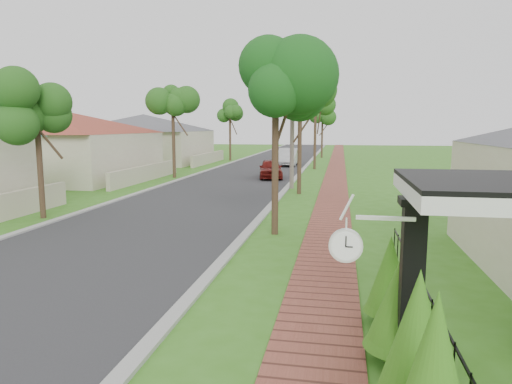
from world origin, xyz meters
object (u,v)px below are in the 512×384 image
Objects in this scene: porch_post at (411,298)px; near_tree at (276,81)px; parked_car_red at (271,169)px; parked_car_white at (288,157)px; station_clock at (349,243)px; utility_pole at (292,115)px.

porch_post is 9.32m from near_tree.
parked_car_red is 16.49m from near_tree.
porch_post is 24.40m from parked_car_red.
parked_car_white is at bearing 80.33° from parked_car_red.
near_tree reaches higher than station_clock.
utility_pole reaches higher than near_tree.
parked_car_red is 24.64m from station_clock.
utility_pole is (-0.63, 11.03, -0.78)m from near_tree.
utility_pole is (1.90, -14.91, 3.29)m from parked_car_white.
near_tree is at bearing 110.68° from porch_post.
near_tree is (2.53, -25.94, 4.07)m from parked_car_white.
parked_car_white is 0.58× the size of utility_pole.
parked_car_red is (-5.55, 23.75, -0.48)m from porch_post.
parked_car_white is 0.76× the size of near_tree.
station_clock is at bearing -88.69° from parked_car_red.
parked_car_white is at bearing 97.26° from utility_pole.
station_clock reaches higher than parked_car_white.
station_clock is at bearing -155.14° from porch_post.
parked_car_white is at bearing 97.77° from station_clock.
station_clock is (4.69, -34.34, 1.19)m from parked_car_white.
near_tree is at bearing -84.34° from parked_car_white.
utility_pole is at bearing 98.16° from station_clock.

